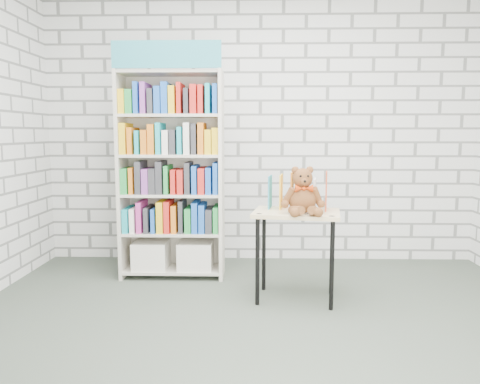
{
  "coord_description": "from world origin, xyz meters",
  "views": [
    {
      "loc": [
        -0.08,
        -2.96,
        1.35
      ],
      "look_at": [
        -0.18,
        0.95,
        0.86
      ],
      "focal_mm": 35.0,
      "sensor_mm": 36.0,
      "label": 1
    }
  ],
  "objects": [
    {
      "name": "table_books",
      "position": [
        0.29,
        0.85,
        0.87
      ],
      "size": [
        0.5,
        0.28,
        0.28
      ],
      "color": "teal",
      "rests_on": "display_table"
    },
    {
      "name": "bookshelf",
      "position": [
        -0.83,
        1.36,
        0.98
      ],
      "size": [
        0.96,
        0.37,
        2.15
      ],
      "color": "beige",
      "rests_on": "ground"
    },
    {
      "name": "teddy_bear",
      "position": [
        0.31,
        0.63,
        0.88
      ],
      "size": [
        0.34,
        0.32,
        0.37
      ],
      "color": "brown",
      "rests_on": "display_table"
    },
    {
      "name": "room_shell",
      "position": [
        0.0,
        0.0,
        1.78
      ],
      "size": [
        4.52,
        4.02,
        2.81
      ],
      "color": "silver",
      "rests_on": "ground"
    },
    {
      "name": "ground",
      "position": [
        0.0,
        0.0,
        0.0
      ],
      "size": [
        4.5,
        4.5,
        0.0
      ],
      "primitive_type": "plane",
      "color": "#3D463B",
      "rests_on": "ground"
    },
    {
      "name": "display_table",
      "position": [
        0.27,
        0.74,
        0.63
      ],
      "size": [
        0.75,
        0.57,
        0.73
      ],
      "color": "#DEC285",
      "rests_on": "ground"
    }
  ]
}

